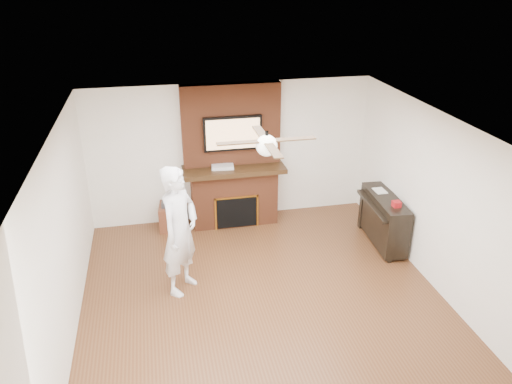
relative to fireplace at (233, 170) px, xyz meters
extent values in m
cube|color=#4E2C17|center=(0.00, -2.55, -1.09)|extent=(5.36, 5.86, 0.18)
cube|color=white|center=(0.00, -2.55, 1.59)|extent=(5.36, 5.86, 0.18)
cube|color=white|center=(0.00, 0.29, 0.25)|extent=(5.36, 0.18, 2.50)
cube|color=white|center=(-2.59, -2.55, 0.25)|extent=(0.18, 5.86, 2.50)
cube|color=white|center=(2.59, -2.55, 0.25)|extent=(0.18, 5.86, 2.50)
cube|color=brown|center=(0.00, -0.05, -0.50)|extent=(1.50, 0.50, 1.00)
cube|color=black|center=(0.00, -0.08, 0.04)|extent=(1.78, 0.64, 0.08)
cube|color=brown|center=(0.00, 0.10, 0.79)|extent=(1.70, 0.20, 1.42)
cube|color=black|center=(0.00, -0.30, -0.69)|extent=(0.70, 0.06, 0.55)
cube|color=#BF8C2D|center=(0.00, -0.31, -0.40)|extent=(0.78, 0.02, 0.03)
cube|color=#BF8C2D|center=(-0.38, -0.31, -0.69)|extent=(0.03, 0.02, 0.61)
cube|color=#BF8C2D|center=(0.38, -0.31, -0.69)|extent=(0.03, 0.02, 0.61)
cube|color=black|center=(0.00, -0.04, 0.68)|extent=(1.00, 0.07, 0.60)
cube|color=#F1B880|center=(0.00, -0.08, 0.68)|extent=(0.92, 0.01, 0.52)
cylinder|color=black|center=(0.00, -2.55, 1.43)|extent=(0.04, 0.04, 0.14)
sphere|color=white|center=(0.00, -2.55, 1.32)|extent=(0.26, 0.26, 0.26)
cube|color=black|center=(0.33, -2.55, 1.38)|extent=(0.55, 0.11, 0.01)
cube|color=black|center=(0.00, -2.22, 1.38)|extent=(0.11, 0.55, 0.01)
cube|color=black|center=(-0.33, -2.55, 1.38)|extent=(0.55, 0.11, 0.01)
cube|color=black|center=(0.00, -2.88, 1.38)|extent=(0.11, 0.55, 0.01)
imported|color=white|center=(-1.08, -1.94, -0.05)|extent=(0.79, 0.84, 1.90)
cube|color=#592B19|center=(-1.10, -0.07, -0.77)|extent=(0.52, 0.52, 0.45)
cube|color=#323134|center=(-1.10, -0.07, -0.50)|extent=(0.39, 0.33, 0.09)
cube|color=black|center=(2.30, -1.33, -0.55)|extent=(0.46, 1.31, 0.80)
cube|color=black|center=(2.16, -1.90, -0.65)|extent=(0.06, 0.10, 0.70)
cube|color=black|center=(2.16, -0.75, -0.65)|extent=(0.06, 0.10, 0.70)
cube|color=black|center=(2.08, -1.33, -0.28)|extent=(0.22, 1.20, 0.05)
cube|color=silver|center=(2.30, -1.08, -0.14)|extent=(0.18, 0.25, 0.01)
cube|color=maroon|center=(2.30, -1.68, -0.10)|extent=(0.12, 0.12, 0.09)
cube|color=silver|center=(-0.20, -0.10, 0.11)|extent=(0.40, 0.26, 0.05)
cylinder|color=red|center=(-0.09, -0.25, -0.94)|extent=(0.06, 0.06, 0.10)
cylinder|color=beige|center=(0.09, -0.26, -0.94)|extent=(0.08, 0.08, 0.11)
cylinder|color=#3A51AF|center=(0.21, -0.16, -0.95)|extent=(0.06, 0.06, 0.08)
camera|label=1|loc=(-1.31, -8.05, 3.31)|focal=35.00mm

